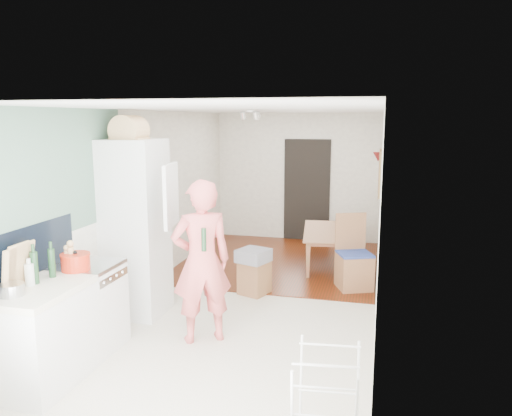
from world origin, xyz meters
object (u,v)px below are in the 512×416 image
at_px(person, 201,247).
at_px(stool, 254,278).
at_px(dining_chair, 355,253).
at_px(drying_rack, 326,409).
at_px(dining_table, 334,251).

height_order(person, stool, person).
relative_size(dining_chair, drying_rack, 1.26).
bearing_deg(person, stool, -128.95).
relative_size(dining_table, dining_chair, 1.33).
bearing_deg(stool, drying_rack, -67.63).
xyz_separation_m(dining_table, drying_rack, (0.40, -4.87, 0.17)).
xyz_separation_m(dining_chair, stool, (-1.32, -0.53, -0.30)).
bearing_deg(dining_chair, drying_rack, -111.38).
bearing_deg(dining_table, stool, 143.02).
distance_m(dining_table, dining_chair, 1.20).
bearing_deg(person, dining_table, -141.55).
bearing_deg(drying_rack, stool, 106.17).
relative_size(dining_table, drying_rack, 1.67).
height_order(dining_table, dining_chair, dining_chair).
bearing_deg(person, dining_chair, -157.98).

